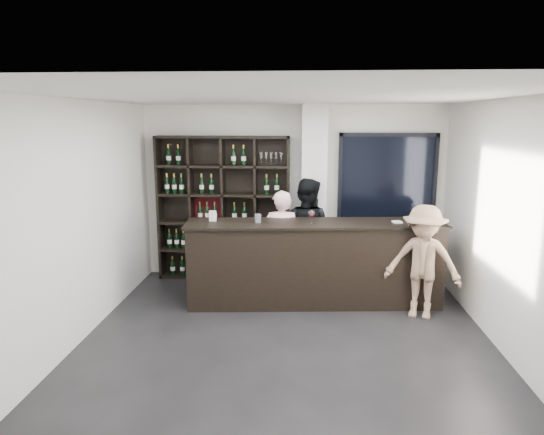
# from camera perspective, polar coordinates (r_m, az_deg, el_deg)

# --- Properties ---
(floor) EXTENTS (5.00, 5.50, 0.01)m
(floor) POSITION_cam_1_polar(r_m,az_deg,el_deg) (5.96, 1.64, -15.07)
(floor) COLOR black
(floor) RESTS_ON ground
(wine_shelf) EXTENTS (2.20, 0.35, 2.40)m
(wine_shelf) POSITION_cam_1_polar(r_m,az_deg,el_deg) (8.14, -5.71, 1.07)
(wine_shelf) COLOR black
(wine_shelf) RESTS_ON floor
(structural_column) EXTENTS (0.40, 0.40, 2.90)m
(structural_column) POSITION_cam_1_polar(r_m,az_deg,el_deg) (7.90, 4.94, 2.61)
(structural_column) COLOR silver
(structural_column) RESTS_ON floor
(glass_panel) EXTENTS (1.60, 0.08, 2.10)m
(glass_panel) POSITION_cam_1_polar(r_m,az_deg,el_deg) (8.23, 13.29, 2.35)
(glass_panel) COLOR black
(glass_panel) RESTS_ON floor
(tasting_counter) EXTENTS (3.69, 0.76, 1.22)m
(tasting_counter) POSITION_cam_1_polar(r_m,az_deg,el_deg) (7.09, 4.97, -5.36)
(tasting_counter) COLOR black
(tasting_counter) RESTS_ON floor
(taster_pink) EXTENTS (0.61, 0.42, 1.62)m
(taster_pink) POSITION_cam_1_polar(r_m,az_deg,el_deg) (7.42, 1.08, -2.98)
(taster_pink) COLOR #FFC5D0
(taster_pink) RESTS_ON floor
(taster_black) EXTENTS (1.05, 0.95, 1.76)m
(taster_black) POSITION_cam_1_polar(r_m,az_deg,el_deg) (7.77, 4.02, -1.82)
(taster_black) COLOR black
(taster_black) RESTS_ON floor
(customer) EXTENTS (1.14, 0.88, 1.56)m
(customer) POSITION_cam_1_polar(r_m,az_deg,el_deg) (6.85, 17.33, -5.02)
(customer) COLOR #99785F
(customer) RESTS_ON floor
(wine_glass) EXTENTS (0.12, 0.12, 0.22)m
(wine_glass) POSITION_cam_1_polar(r_m,az_deg,el_deg) (6.80, 4.72, 0.16)
(wine_glass) COLOR white
(wine_glass) RESTS_ON tasting_counter
(spit_cup) EXTENTS (0.11, 0.11, 0.12)m
(spit_cup) POSITION_cam_1_polar(r_m,az_deg,el_deg) (6.89, -1.67, -0.09)
(spit_cup) COLOR #A0AEBD
(spit_cup) RESTS_ON tasting_counter
(napkin_stack) EXTENTS (0.14, 0.14, 0.02)m
(napkin_stack) POSITION_cam_1_polar(r_m,az_deg,el_deg) (7.11, 14.50, -0.52)
(napkin_stack) COLOR white
(napkin_stack) RESTS_ON tasting_counter
(card_stand) EXTENTS (0.10, 0.05, 0.15)m
(card_stand) POSITION_cam_1_polar(r_m,az_deg,el_deg) (7.03, -6.98, 0.18)
(card_stand) COLOR white
(card_stand) RESTS_ON tasting_counter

